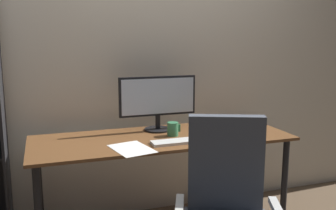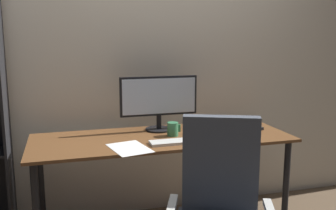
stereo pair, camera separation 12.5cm
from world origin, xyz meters
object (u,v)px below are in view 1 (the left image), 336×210
object	(u,v)px
coffee_mug	(173,129)
monitor	(158,99)
mouse	(201,138)
desk	(162,148)
laptop	(235,127)
keyboard	(174,142)

from	to	relation	value
coffee_mug	monitor	bearing A→B (deg)	106.47
mouse	desk	bearing A→B (deg)	150.72
monitor	coffee_mug	world-z (taller)	monitor
coffee_mug	laptop	world-z (taller)	coffee_mug
mouse	laptop	world-z (taller)	mouse
mouse	coffee_mug	world-z (taller)	coffee_mug
desk	mouse	world-z (taller)	mouse
laptop	keyboard	bearing A→B (deg)	-164.09
monitor	mouse	size ratio (longest dim) A/B	5.92
mouse	laptop	size ratio (longest dim) A/B	0.30
desk	keyboard	world-z (taller)	keyboard
monitor	coffee_mug	size ratio (longest dim) A/B	6.02
monitor	laptop	size ratio (longest dim) A/B	1.78
desk	laptop	bearing A→B (deg)	5.86
desk	coffee_mug	world-z (taller)	coffee_mug
desk	monitor	world-z (taller)	monitor
coffee_mug	laptop	distance (m)	0.52
laptop	coffee_mug	bearing A→B (deg)	179.23
monitor	mouse	distance (m)	0.46
monitor	keyboard	world-z (taller)	monitor
keyboard	desk	bearing A→B (deg)	95.72
mouse	monitor	bearing A→B (deg)	128.11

